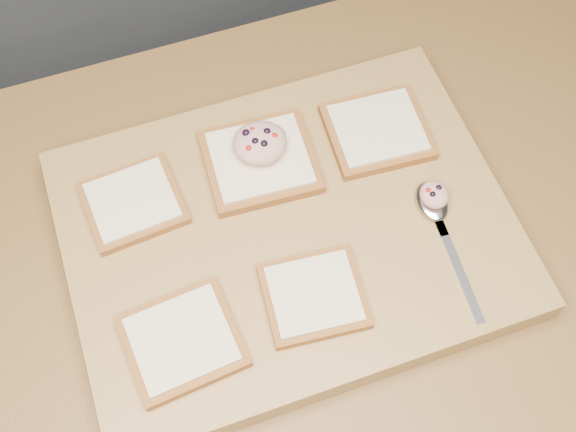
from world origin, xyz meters
name	(u,v)px	position (x,y,z in m)	size (l,w,h in m)	color
ground	(358,408)	(0.00, 0.00, 0.00)	(4.00, 4.00, 0.00)	#515459
island_counter	(380,350)	(0.00, 0.00, 0.45)	(2.00, 0.80, 0.90)	slate
cutting_board	(288,233)	(-0.16, 0.05, 0.92)	(0.52, 0.39, 0.04)	#A37E46
bread_far_left	(133,203)	(-0.32, 0.14, 0.95)	(0.12, 0.11, 0.02)	#995A27
bread_far_center	(260,161)	(-0.16, 0.14, 0.95)	(0.14, 0.13, 0.02)	#995A27
bread_far_right	(377,131)	(-0.01, 0.14, 0.95)	(0.13, 0.12, 0.02)	#995A27
bread_near_left	(182,341)	(-0.31, -0.05, 0.95)	(0.13, 0.12, 0.02)	#995A27
bread_near_center	(314,296)	(-0.16, -0.04, 0.95)	(0.12, 0.11, 0.02)	#995A27
tuna_salad_dollop	(260,143)	(-0.16, 0.15, 0.97)	(0.06, 0.06, 0.03)	tan
spoon	(436,211)	(0.01, 0.01, 0.95)	(0.04, 0.18, 0.01)	silver
spoon_salad	(434,195)	(0.01, 0.02, 0.96)	(0.03, 0.04, 0.02)	tan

